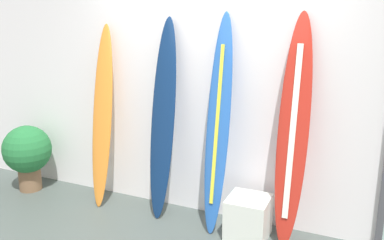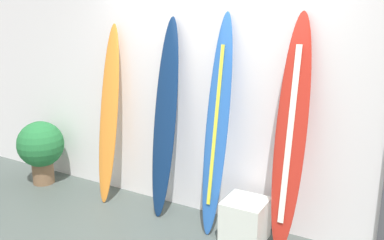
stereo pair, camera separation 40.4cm
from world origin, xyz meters
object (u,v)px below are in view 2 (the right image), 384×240
(surfboard_navy, at_px, (165,121))
(surfboard_crimson, at_px, (291,136))
(display_block_left, at_px, (245,220))
(surfboard_cobalt, at_px, (217,127))
(surfboard_sunset, at_px, (109,115))
(potted_plant, at_px, (41,147))

(surfboard_navy, relative_size, surfboard_crimson, 0.97)
(display_block_left, bearing_deg, surfboard_cobalt, 167.54)
(surfboard_cobalt, bearing_deg, display_block_left, -12.46)
(surfboard_sunset, distance_m, surfboard_navy, 0.72)
(surfboard_crimson, relative_size, potted_plant, 2.66)
(surfboard_cobalt, distance_m, potted_plant, 2.42)
(surfboard_navy, bearing_deg, surfboard_cobalt, -2.21)
(display_block_left, bearing_deg, surfboard_crimson, 17.54)
(surfboard_cobalt, bearing_deg, surfboard_crimson, 2.72)
(surfboard_cobalt, distance_m, surfboard_crimson, 0.69)
(surfboard_sunset, height_order, surfboard_crimson, surfboard_crimson)
(surfboard_navy, xyz_separation_m, surfboard_cobalt, (0.60, -0.02, 0.02))
(display_block_left, bearing_deg, potted_plant, -179.38)
(potted_plant, bearing_deg, surfboard_cobalt, 2.57)
(surfboard_sunset, height_order, surfboard_navy, surfboard_navy)
(surfboard_crimson, bearing_deg, surfboard_sunset, -179.17)
(display_block_left, relative_size, potted_plant, 0.51)
(surfboard_crimson, bearing_deg, potted_plant, -177.40)
(surfboard_cobalt, relative_size, potted_plant, 2.65)
(surfboard_sunset, xyz_separation_m, surfboard_cobalt, (1.33, -0.00, 0.05))
(potted_plant, bearing_deg, display_block_left, 0.62)
(display_block_left, bearing_deg, surfboard_navy, 173.99)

